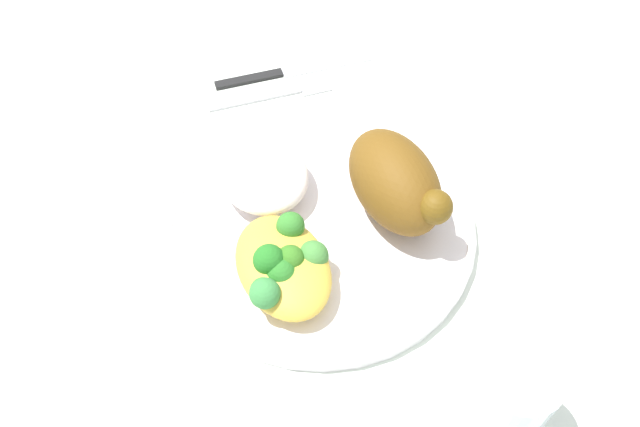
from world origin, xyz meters
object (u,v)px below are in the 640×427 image
Objects in this scene: roasted_chicken at (396,182)px; knife at (281,72)px; water_glass at (507,401)px; fork at (278,94)px; plate at (320,225)px; mac_cheese_with_broccoli at (283,265)px; rice_pile at (262,173)px.

roasted_chicken reaches higher than knife.
water_glass is (0.21, -0.02, -0.01)m from roasted_chicken.
fork is (-0.21, -0.04, -0.05)m from roasted_chicken.
mac_cheese_with_broccoli reaches higher than plate.
water_glass is at bearing -5.66° from roasted_chicken.
roasted_chicken is 1.11× the size of mac_cheese_with_broccoli.
mac_cheese_with_broccoli is 1.21× the size of water_glass.
knife is (-0.17, 0.08, -0.03)m from rice_pile.
plate is at bearing -168.06° from water_glass.
mac_cheese_with_broccoli reaches higher than fork.
knife is at bearing -175.52° from roasted_chicken.
rice_pile is 0.72× the size of fork.
fork is 0.42m from water_glass.
water_glass reaches higher than mac_cheese_with_broccoli.
mac_cheese_with_broccoli is at bearing -11.31° from rice_pile.
rice_pile is at bearing -26.66° from fork.
water_glass is at bearing 11.94° from plate.
mac_cheese_with_broccoli reaches higher than knife.
knife is 0.46m from water_glass.
plate is 3.17× the size of water_glass.
mac_cheese_with_broccoli is at bearing -150.53° from water_glass.
plate is at bearing -9.61° from fork.
roasted_chicken is 0.13m from mac_cheese_with_broccoli.
plate is 0.08m from mac_cheese_with_broccoli.
water_glass reaches higher than knife.
plate is 2.06× the size of fork.
water_glass is (0.18, 0.10, 0.01)m from mac_cheese_with_broccoli.
rice_pile is 0.91× the size of mac_cheese_with_broccoli.
fork is at bearing 153.34° from rice_pile.
water_glass reaches higher than rice_pile.
plate is 0.07m from rice_pile.
water_glass is (0.42, 0.02, 0.04)m from fork.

